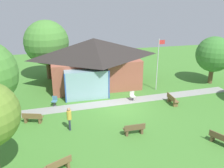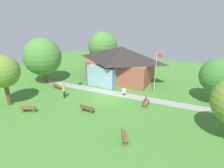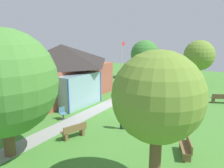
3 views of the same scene
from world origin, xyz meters
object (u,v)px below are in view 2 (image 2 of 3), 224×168
at_px(bench_front_left, 28,109).
at_px(tree_west_hedge, 42,57).
at_px(flagpole, 156,72).
at_px(bench_mid_right, 146,103).
at_px(patio_chair_lawn_spare, 124,92).
at_px(visitor_strolling_lawn, 64,90).
at_px(pavilion, 120,63).
at_px(bench_front_center, 87,109).
at_px(patio_chair_west, 80,82).
at_px(tree_east_hedge, 218,76).
at_px(bench_front_right, 124,136).
at_px(tree_behind_pavilion_left, 103,47).
at_px(tree_lawn_corner, 3,72).
at_px(bench_mid_left, 57,86).

height_order(bench_front_left, tree_west_hedge, tree_west_hedge).
bearing_deg(flagpole, bench_mid_right, -89.84).
bearing_deg(patio_chair_lawn_spare, visitor_strolling_lawn, 19.87).
bearing_deg(patio_chair_lawn_spare, pavilion, -73.07).
xyz_separation_m(bench_front_center, bench_front_left, (-5.26, -2.63, 0.00)).
xyz_separation_m(patio_chair_west, tree_east_hedge, (16.49, 1.82, 2.76)).
bearing_deg(bench_front_center, tree_west_hedge, 154.94).
bearing_deg(patio_chair_west, bench_front_center, 150.67).
bearing_deg(bench_front_center, bench_front_right, -26.81).
height_order(bench_front_right, tree_behind_pavilion_left, tree_behind_pavilion_left).
bearing_deg(patio_chair_west, tree_east_hedge, -154.09).
height_order(visitor_strolling_lawn, tree_lawn_corner, tree_lawn_corner).
relative_size(bench_front_center, patio_chair_west, 1.75).
xyz_separation_m(bench_front_center, patio_chair_lawn_spare, (1.66, 5.45, 0.01)).
xyz_separation_m(pavilion, bench_mid_left, (-5.91, -6.88, -2.18)).
bearing_deg(tree_east_hedge, patio_chair_west, -173.70).
relative_size(bench_mid_left, tree_east_hedge, 0.31).
xyz_separation_m(bench_mid_right, bench_front_right, (0.22, -6.43, 0.00)).
xyz_separation_m(bench_front_left, visitor_strolling_lawn, (0.96, 4.32, 0.62)).
height_order(bench_mid_left, patio_chair_lawn_spare, patio_chair_lawn_spare).
xyz_separation_m(visitor_strolling_lawn, tree_west_hedge, (-5.87, 2.94, 2.69)).
bearing_deg(patio_chair_west, bench_mid_right, -172.07).
xyz_separation_m(pavilion, bench_front_right, (6.08, -12.73, -2.18)).
xyz_separation_m(bench_front_center, bench_front_right, (5.05, -2.49, 0.00)).
relative_size(bench_front_right, tree_lawn_corner, 0.28).
height_order(bench_front_right, bench_front_left, same).
relative_size(bench_mid_right, tree_lawn_corner, 0.28).
relative_size(bench_mid_left, bench_front_left, 1.01).
distance_m(patio_chair_lawn_spare, visitor_strolling_lawn, 7.07).
xyz_separation_m(bench_front_left, tree_west_hedge, (-4.91, 7.26, 3.31)).
height_order(patio_chair_west, tree_west_hedge, tree_west_hedge).
relative_size(patio_chair_west, tree_behind_pavilion_left, 0.13).
height_order(patio_chair_lawn_spare, visitor_strolling_lawn, visitor_strolling_lawn).
relative_size(visitor_strolling_lawn, tree_lawn_corner, 0.32).
xyz_separation_m(bench_mid_right, bench_mid_left, (-11.77, -0.59, 0.00)).
relative_size(bench_front_right, tree_behind_pavilion_left, 0.23).
height_order(flagpole, tree_west_hedge, tree_west_hedge).
relative_size(flagpole, bench_mid_left, 3.31).
bearing_deg(patio_chair_west, patio_chair_lawn_spare, -165.23).
relative_size(bench_mid_left, tree_behind_pavilion_left, 0.24).
height_order(bench_mid_left, patio_chair_west, patio_chair_west).
bearing_deg(patio_chair_west, tree_behind_pavilion_left, -67.53).
relative_size(pavilion, flagpole, 1.88).
distance_m(visitor_strolling_lawn, tree_west_hedge, 7.10).
bearing_deg(patio_chair_lawn_spare, bench_front_left, 37.08).
bearing_deg(visitor_strolling_lawn, tree_east_hedge, 110.04).
distance_m(bench_mid_right, patio_chair_west, 10.30).
relative_size(bench_mid_right, tree_east_hedge, 0.30).
xyz_separation_m(tree_west_hedge, tree_behind_pavilion_left, (4.54, 8.85, 0.39)).
relative_size(bench_mid_right, bench_mid_left, 0.96).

